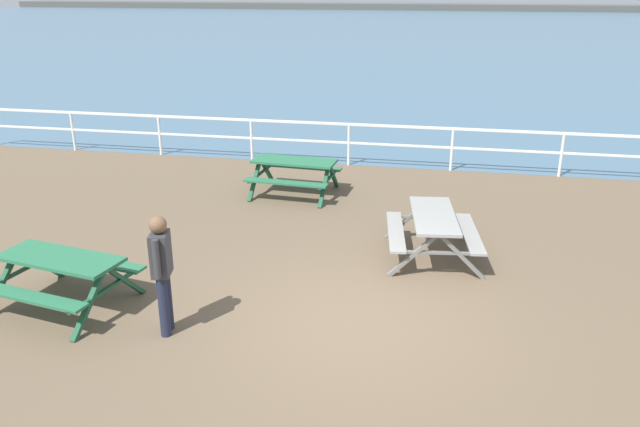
{
  "coord_description": "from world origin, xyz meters",
  "views": [
    {
      "loc": [
        1.03,
        -7.58,
        4.45
      ],
      "look_at": [
        -0.88,
        2.02,
        0.8
      ],
      "focal_mm": 35.37,
      "sensor_mm": 36.0,
      "label": 1
    }
  ],
  "objects_px": {
    "picnic_table_near_left": "(294,168)",
    "picnic_table_mid_centre": "(433,225)",
    "picnic_table_near_right": "(61,269)",
    "visitor": "(162,268)"
  },
  "relations": [
    {
      "from": "picnic_table_near_left",
      "to": "visitor",
      "type": "relative_size",
      "value": 1.15
    },
    {
      "from": "picnic_table_near_right",
      "to": "picnic_table_mid_centre",
      "type": "distance_m",
      "value": 5.84
    },
    {
      "from": "picnic_table_near_left",
      "to": "picnic_table_mid_centre",
      "type": "xyz_separation_m",
      "value": [
        3.07,
        -2.81,
        0.0
      ]
    },
    {
      "from": "picnic_table_near_right",
      "to": "visitor",
      "type": "height_order",
      "value": "visitor"
    },
    {
      "from": "picnic_table_near_left",
      "to": "picnic_table_mid_centre",
      "type": "relative_size",
      "value": 0.96
    },
    {
      "from": "picnic_table_near_right",
      "to": "visitor",
      "type": "relative_size",
      "value": 1.23
    },
    {
      "from": "picnic_table_near_left",
      "to": "picnic_table_mid_centre",
      "type": "distance_m",
      "value": 4.16
    },
    {
      "from": "picnic_table_near_right",
      "to": "picnic_table_mid_centre",
      "type": "bearing_deg",
      "value": 38.68
    },
    {
      "from": "picnic_table_near_right",
      "to": "picnic_table_mid_centre",
      "type": "relative_size",
      "value": 1.03
    },
    {
      "from": "picnic_table_near_left",
      "to": "picnic_table_near_right",
      "type": "bearing_deg",
      "value": -106.19
    }
  ]
}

